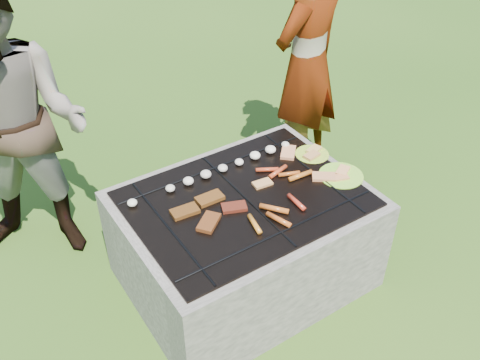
% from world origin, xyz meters
% --- Properties ---
extents(lawn, '(60.00, 60.00, 0.00)m').
position_xyz_m(lawn, '(0.00, 0.00, 0.00)').
color(lawn, '#214711').
rests_on(lawn, ground).
extents(fire_pit, '(1.30, 1.00, 0.62)m').
position_xyz_m(fire_pit, '(0.00, 0.00, 0.28)').
color(fire_pit, '#9D978B').
rests_on(fire_pit, ground).
extents(mushrooms, '(1.05, 0.06, 0.04)m').
position_xyz_m(mushrooms, '(0.03, 0.27, 0.63)').
color(mushrooms, white).
rests_on(mushrooms, fire_pit).
extents(pork_slabs, '(0.38, 0.28, 0.02)m').
position_xyz_m(pork_slabs, '(-0.22, 0.02, 0.62)').
color(pork_slabs, brown).
rests_on(pork_slabs, fire_pit).
extents(sausages, '(0.54, 0.50, 0.03)m').
position_xyz_m(sausages, '(0.17, -0.09, 0.63)').
color(sausages, '#D85423').
rests_on(sausages, fire_pit).
extents(bread_on_grate, '(0.45, 0.45, 0.02)m').
position_xyz_m(bread_on_grate, '(0.39, 0.06, 0.62)').
color(bread_on_grate, tan).
rests_on(bread_on_grate, fire_pit).
extents(plate_far, '(0.26, 0.26, 0.03)m').
position_xyz_m(plate_far, '(0.56, 0.12, 0.61)').
color(plate_far, '#F4F83B').
rests_on(plate_far, fire_pit).
extents(plate_near, '(0.31, 0.31, 0.03)m').
position_xyz_m(plate_near, '(0.56, -0.13, 0.61)').
color(plate_near, '#BDED38').
rests_on(plate_near, fire_pit).
extents(cook, '(0.70, 0.55, 1.69)m').
position_xyz_m(cook, '(0.99, 0.72, 0.84)').
color(cook, '#A59889').
rests_on(cook, ground).
extents(bystander, '(1.06, 1.01, 1.72)m').
position_xyz_m(bystander, '(-0.90, 0.91, 0.86)').
color(bystander, gray).
rests_on(bystander, ground).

